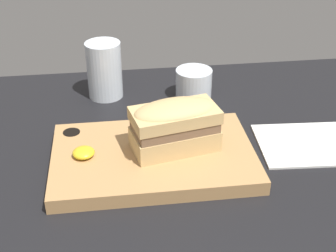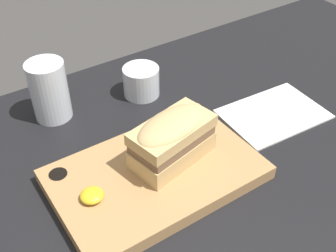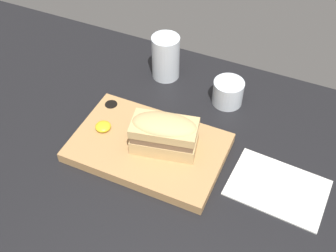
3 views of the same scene
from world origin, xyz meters
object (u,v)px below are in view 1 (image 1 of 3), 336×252
at_px(sandwich, 175,124).
at_px(water_glass, 105,73).
at_px(wine_glass, 194,85).
at_px(napkin, 314,144).
at_px(serving_board, 153,157).

height_order(sandwich, water_glass, water_glass).
xyz_separation_m(sandwich, water_glass, (-0.12, 0.26, -0.02)).
xyz_separation_m(water_glass, wine_glass, (0.19, -0.03, -0.02)).
bearing_deg(napkin, wine_glass, 131.06).
bearing_deg(sandwich, napkin, 2.87).
distance_m(wine_glass, napkin, 0.29).
height_order(water_glass, wine_glass, water_glass).
bearing_deg(water_glass, napkin, -33.44).
bearing_deg(serving_board, sandwich, 8.23).
height_order(water_glass, napkin, water_glass).
relative_size(water_glass, napkin, 0.58).
relative_size(wine_glass, napkin, 0.37).
distance_m(serving_board, wine_glass, 0.26).
height_order(serving_board, wine_glass, wine_glass).
height_order(serving_board, sandwich, sandwich).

